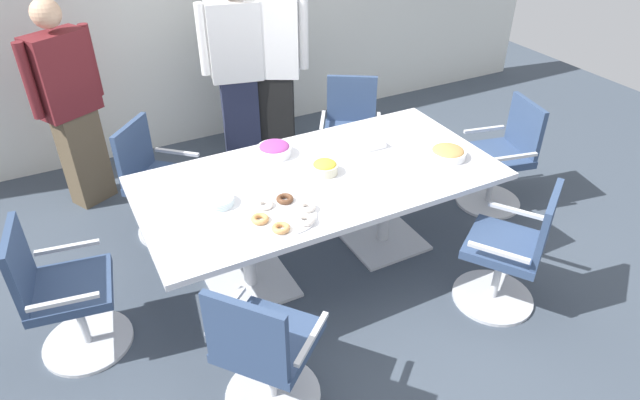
{
  "coord_description": "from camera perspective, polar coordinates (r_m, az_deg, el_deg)",
  "views": [
    {
      "loc": [
        -1.46,
        -2.8,
        2.66
      ],
      "look_at": [
        0.0,
        0.0,
        0.55
      ],
      "focal_mm": 30.93,
      "sensor_mm": 36.0,
      "label": 1
    }
  ],
  "objects": [
    {
      "name": "ground_plane",
      "position": [
        4.13,
        0.0,
        -6.41
      ],
      "size": [
        10.0,
        10.0,
        0.01
      ],
      "primitive_type": "cube",
      "color": "#3D4754"
    },
    {
      "name": "office_chair_5",
      "position": [
        3.59,
        -25.04,
        -9.12
      ],
      "size": [
        0.62,
        0.62,
        0.91
      ],
      "rotation": [
        0.0,
        0.0,
        -1.73
      ],
      "color": "silver",
      "rests_on": "ground"
    },
    {
      "name": "office_chair_4",
      "position": [
        4.39,
        -16.31,
        1.37
      ],
      "size": [
        0.76,
        0.76,
        0.91
      ],
      "rotation": [
        0.0,
        0.0,
        -2.3
      ],
      "color": "silver",
      "rests_on": "ground"
    },
    {
      "name": "snack_bowl_cookies",
      "position": [
        3.99,
        13.09,
        4.8
      ],
      "size": [
        0.25,
        0.25,
        0.08
      ],
      "color": "white",
      "rests_on": "conference_table"
    },
    {
      "name": "person_standing_2",
      "position": [
        5.04,
        -4.75,
        13.64
      ],
      "size": [
        0.57,
        0.4,
        1.79
      ],
      "rotation": [
        0.0,
        0.0,
        -3.64
      ],
      "color": "black",
      "rests_on": "ground"
    },
    {
      "name": "snack_bowl_candy_mix",
      "position": [
        3.93,
        -4.74,
        5.28
      ],
      "size": [
        0.24,
        0.24,
        0.1
      ],
      "color": "white",
      "rests_on": "conference_table"
    },
    {
      "name": "conference_table",
      "position": [
        3.76,
        0.0,
        0.95
      ],
      "size": [
        2.4,
        1.2,
        0.75
      ],
      "color": "silver",
      "rests_on": "ground"
    },
    {
      "name": "office_chair_0",
      "position": [
        2.98,
        -5.74,
        -15.65
      ],
      "size": [
        0.76,
        0.76,
        0.91
      ],
      "rotation": [
        0.0,
        0.0,
        -0.88
      ],
      "color": "silver",
      "rests_on": "ground"
    },
    {
      "name": "person_standing_0",
      "position": [
        4.82,
        -24.42,
        8.99
      ],
      "size": [
        0.58,
        0.4,
        1.7
      ],
      "rotation": [
        0.0,
        0.0,
        -2.66
      ],
      "color": "brown",
      "rests_on": "ground"
    },
    {
      "name": "donut_platter",
      "position": [
        3.29,
        -3.76,
        -1.46
      ],
      "size": [
        0.41,
        0.4,
        0.04
      ],
      "color": "white",
      "rests_on": "conference_table"
    },
    {
      "name": "person_standing_1",
      "position": [
        5.01,
        -8.61,
        13.18
      ],
      "size": [
        0.61,
        0.31,
        1.78
      ],
      "rotation": [
        0.0,
        0.0,
        -3.36
      ],
      "color": "#232842",
      "rests_on": "ground"
    },
    {
      "name": "office_chair_3",
      "position": [
        4.95,
        3.15,
        6.58
      ],
      "size": [
        0.74,
        0.74,
        0.91
      ],
      "rotation": [
        0.0,
        0.0,
        -3.69
      ],
      "color": "silver",
      "rests_on": "ground"
    },
    {
      "name": "napkin_pile",
      "position": [
        4.05,
        5.44,
        5.92
      ],
      "size": [
        0.15,
        0.15,
        0.06
      ],
      "primitive_type": "cube",
      "color": "white",
      "rests_on": "conference_table"
    },
    {
      "name": "snack_bowl_chips_yellow",
      "position": [
        3.69,
        0.49,
        3.43
      ],
      "size": [
        0.18,
        0.18,
        0.1
      ],
      "color": "beige",
      "rests_on": "conference_table"
    },
    {
      "name": "plate_stack",
      "position": [
        3.45,
        -10.53,
        -0.1
      ],
      "size": [
        0.2,
        0.2,
        0.05
      ],
      "color": "white",
      "rests_on": "conference_table"
    },
    {
      "name": "office_chair_2",
      "position": [
        4.8,
        18.24,
        3.91
      ],
      "size": [
        0.64,
        0.64,
        0.91
      ],
      "rotation": [
        0.0,
        0.0,
        -4.93
      ],
      "color": "silver",
      "rests_on": "ground"
    },
    {
      "name": "office_chair_1",
      "position": [
        3.76,
        19.18,
        -5.36
      ],
      "size": [
        0.75,
        0.75,
        0.91
      ],
      "rotation": [
        0.0,
        0.0,
        0.59
      ],
      "color": "silver",
      "rests_on": "ground"
    }
  ]
}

